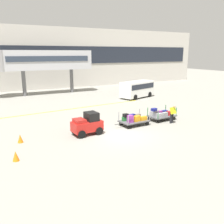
{
  "coord_description": "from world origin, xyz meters",
  "views": [
    {
      "loc": [
        -8.35,
        -14.26,
        5.67
      ],
      "look_at": [
        0.01,
        1.26,
        1.4
      ],
      "focal_mm": 39.34,
      "sensor_mm": 36.0,
      "label": 1
    }
  ],
  "objects_px": {
    "baggage_cart_middle": "(161,114)",
    "safety_cone_far": "(16,156)",
    "baggage_cart_lead": "(134,119)",
    "safety_cone_near": "(20,139)",
    "baggage_handler": "(173,113)",
    "shuttle_van": "(137,88)",
    "baggage_tug": "(87,124)"
  },
  "relations": [
    {
      "from": "baggage_cart_lead",
      "to": "safety_cone_near",
      "type": "bearing_deg",
      "value": 178.49
    },
    {
      "from": "baggage_cart_middle",
      "to": "safety_cone_far",
      "type": "relative_size",
      "value": 5.54
    },
    {
      "from": "safety_cone_near",
      "to": "safety_cone_far",
      "type": "xyz_separation_m",
      "value": [
        -0.64,
        -2.79,
        0.0
      ]
    },
    {
      "from": "shuttle_van",
      "to": "baggage_tug",
      "type": "bearing_deg",
      "value": -137.05
    },
    {
      "from": "safety_cone_near",
      "to": "shuttle_van",
      "type": "bearing_deg",
      "value": 32.37
    },
    {
      "from": "baggage_cart_lead",
      "to": "safety_cone_far",
      "type": "bearing_deg",
      "value": -164.46
    },
    {
      "from": "baggage_cart_middle",
      "to": "safety_cone_far",
      "type": "height_order",
      "value": "baggage_cart_middle"
    },
    {
      "from": "baggage_tug",
      "to": "safety_cone_near",
      "type": "distance_m",
      "value": 4.53
    },
    {
      "from": "baggage_tug",
      "to": "baggage_cart_lead",
      "type": "xyz_separation_m",
      "value": [
        4.11,
        0.31,
        -0.25
      ]
    },
    {
      "from": "baggage_cart_middle",
      "to": "shuttle_van",
      "type": "xyz_separation_m",
      "value": [
        4.25,
        10.03,
        0.75
      ]
    },
    {
      "from": "baggage_handler",
      "to": "safety_cone_near",
      "type": "distance_m",
      "value": 11.8
    },
    {
      "from": "baggage_tug",
      "to": "baggage_cart_middle",
      "type": "relative_size",
      "value": 0.71
    },
    {
      "from": "baggage_cart_middle",
      "to": "baggage_tug",
      "type": "bearing_deg",
      "value": -175.73
    },
    {
      "from": "shuttle_van",
      "to": "safety_cone_near",
      "type": "bearing_deg",
      "value": -147.63
    },
    {
      "from": "baggage_cart_lead",
      "to": "safety_cone_far",
      "type": "xyz_separation_m",
      "value": [
        -9.23,
        -2.57,
        -0.23
      ]
    },
    {
      "from": "baggage_handler",
      "to": "safety_cone_near",
      "type": "relative_size",
      "value": 2.84
    },
    {
      "from": "baggage_handler",
      "to": "baggage_cart_middle",
      "type": "bearing_deg",
      "value": 96.78
    },
    {
      "from": "shuttle_van",
      "to": "safety_cone_far",
      "type": "height_order",
      "value": "shuttle_van"
    },
    {
      "from": "safety_cone_near",
      "to": "safety_cone_far",
      "type": "height_order",
      "value": "same"
    },
    {
      "from": "baggage_handler",
      "to": "safety_cone_far",
      "type": "bearing_deg",
      "value": -172.79
    },
    {
      "from": "baggage_cart_middle",
      "to": "safety_cone_near",
      "type": "distance_m",
      "value": 11.58
    },
    {
      "from": "baggage_tug",
      "to": "safety_cone_far",
      "type": "distance_m",
      "value": 5.61
    },
    {
      "from": "safety_cone_near",
      "to": "safety_cone_far",
      "type": "distance_m",
      "value": 2.86
    },
    {
      "from": "baggage_cart_middle",
      "to": "baggage_handler",
      "type": "bearing_deg",
      "value": -83.22
    },
    {
      "from": "baggage_cart_middle",
      "to": "shuttle_van",
      "type": "height_order",
      "value": "shuttle_van"
    },
    {
      "from": "baggage_cart_middle",
      "to": "safety_cone_far",
      "type": "bearing_deg",
      "value": -167.14
    },
    {
      "from": "shuttle_van",
      "to": "safety_cone_near",
      "type": "relative_size",
      "value": 9.36
    },
    {
      "from": "safety_cone_near",
      "to": "baggage_tug",
      "type": "bearing_deg",
      "value": -6.81
    },
    {
      "from": "shuttle_van",
      "to": "safety_cone_near",
      "type": "distance_m",
      "value": 18.76
    },
    {
      "from": "baggage_tug",
      "to": "safety_cone_near",
      "type": "relative_size",
      "value": 3.95
    },
    {
      "from": "baggage_tug",
      "to": "baggage_cart_lead",
      "type": "distance_m",
      "value": 4.13
    },
    {
      "from": "baggage_handler",
      "to": "safety_cone_far",
      "type": "xyz_separation_m",
      "value": [
        -12.36,
        -1.56,
        -0.59
      ]
    }
  ]
}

